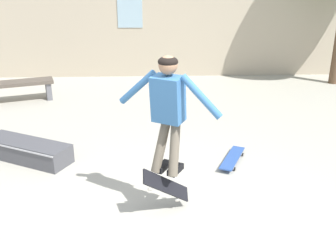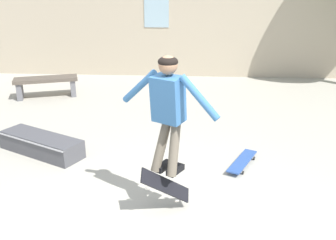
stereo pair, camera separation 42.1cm
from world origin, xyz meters
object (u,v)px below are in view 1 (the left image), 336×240
Objects in this scene: skate_ledge at (26,150)px; skateboard_resting at (232,158)px; park_bench at (20,87)px; skater at (168,105)px; skateboard_flipping at (166,186)px.

skate_ledge is 1.78× the size of skateboard_resting.
skate_ledge is at bearing -90.24° from park_bench.
skateboard_resting is at bearing -57.27° from park_bench.
park_bench reaches higher than skateboard_resting.
park_bench is 5.76m from skater.
skater reaches higher than skate_ledge.
skate_ledge is (1.08, -3.14, -0.20)m from park_bench.
skateboard_resting is at bearing -9.71° from skater.
skate_ledge is at bearing 85.65° from skater.
skateboard_flipping is (-0.02, -0.07, -0.98)m from skater.
skater is at bearing 165.63° from skateboard_resting.
skateboard_flipping is 0.65× the size of skateboard_resting.
skater is 1.58× the size of skateboard_resting.
skateboard_flipping is at bearing 166.45° from skateboard_resting.
skateboard_flipping reaches higher than skate_ledge.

